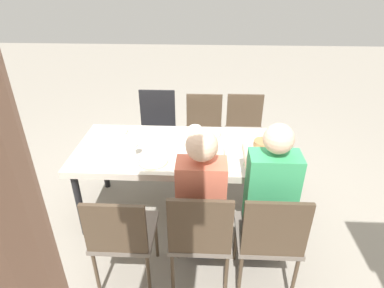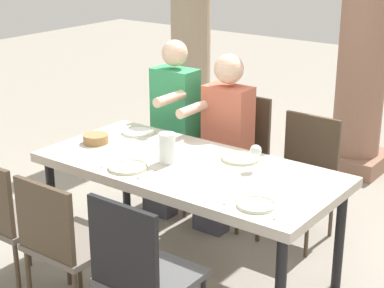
# 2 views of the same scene
# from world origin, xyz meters

# --- Properties ---
(ground_plane) EXTENTS (16.00, 16.00, 0.00)m
(ground_plane) POSITION_xyz_m (0.00, 0.00, 0.00)
(ground_plane) COLOR gray
(dining_table) EXTENTS (1.90, 0.89, 0.73)m
(dining_table) POSITION_xyz_m (0.00, 0.00, 0.67)
(dining_table) COLOR beige
(dining_table) RESTS_ON ground
(chair_west_north) EXTENTS (0.44, 0.44, 0.93)m
(chair_west_north) POSITION_xyz_m (-0.68, 0.87, 0.54)
(chair_west_north) COLOR #6A6158
(chair_west_north) RESTS_ON ground
(chair_west_south) EXTENTS (0.44, 0.44, 0.89)m
(chair_west_south) POSITION_xyz_m (-0.68, -0.86, 0.53)
(chair_west_south) COLOR #6A6158
(chair_west_south) RESTS_ON ground
(chair_mid_north) EXTENTS (0.44, 0.44, 0.93)m
(chair_mid_north) POSITION_xyz_m (-0.20, 0.87, 0.54)
(chair_mid_north) COLOR #6A6158
(chair_mid_north) RESTS_ON ground
(chair_mid_south) EXTENTS (0.44, 0.44, 0.88)m
(chair_mid_south) POSITION_xyz_m (-0.20, -0.86, 0.52)
(chair_mid_south) COLOR #6A6158
(chair_mid_south) RESTS_ON ground
(chair_east_north) EXTENTS (0.44, 0.44, 0.87)m
(chair_east_north) POSITION_xyz_m (0.36, 0.86, 0.51)
(chair_east_north) COLOR #6A6158
(chair_east_north) RESTS_ON ground
(chair_east_south) EXTENTS (0.44, 0.44, 0.93)m
(chair_east_south) POSITION_xyz_m (0.36, -0.87, 0.53)
(chair_east_south) COLOR #4F4F50
(chair_east_south) RESTS_ON ground
(diner_woman_green) EXTENTS (0.35, 0.50, 1.28)m
(diner_woman_green) POSITION_xyz_m (-0.20, 0.68, 0.69)
(diner_woman_green) COLOR #3F3F4C
(diner_woman_green) RESTS_ON ground
(diner_man_white) EXTENTS (0.35, 0.49, 1.33)m
(diner_man_white) POSITION_xyz_m (-0.67, 0.67, 0.71)
(diner_man_white) COLOR #3F3F4C
(diner_man_white) RESTS_ON ground
(stone_column_near) EXTENTS (0.54, 0.54, 2.79)m
(stone_column_near) POSITION_xyz_m (-1.72, 2.34, 1.37)
(stone_column_near) COLOR tan
(stone_column_near) RESTS_ON ground
(stone_column_centre) EXTENTS (0.56, 0.56, 3.09)m
(stone_column_centre) POSITION_xyz_m (0.14, 2.34, 1.52)
(stone_column_centre) COLOR #936B56
(stone_column_centre) RESTS_ON ground
(plate_0) EXTENTS (0.24, 0.24, 0.02)m
(plate_0) POSITION_xyz_m (-0.65, 0.28, 0.74)
(plate_0) COLOR white
(plate_0) RESTS_ON dining_table
(fork_0) EXTENTS (0.02, 0.17, 0.01)m
(fork_0) POSITION_xyz_m (-0.80, 0.28, 0.74)
(fork_0) COLOR silver
(fork_0) RESTS_ON dining_table
(spoon_0) EXTENTS (0.03, 0.17, 0.01)m
(spoon_0) POSITION_xyz_m (-0.50, 0.28, 0.74)
(spoon_0) COLOR silver
(spoon_0) RESTS_ON dining_table
(plate_1) EXTENTS (0.24, 0.24, 0.02)m
(plate_1) POSITION_xyz_m (-0.25, -0.28, 0.74)
(plate_1) COLOR silver
(plate_1) RESTS_ON dining_table
(fork_1) EXTENTS (0.03, 0.17, 0.01)m
(fork_1) POSITION_xyz_m (-0.40, -0.28, 0.74)
(fork_1) COLOR silver
(fork_1) RESTS_ON dining_table
(spoon_1) EXTENTS (0.02, 0.17, 0.01)m
(spoon_1) POSITION_xyz_m (-0.10, -0.28, 0.74)
(spoon_1) COLOR silver
(spoon_1) RESTS_ON dining_table
(plate_2) EXTENTS (0.25, 0.25, 0.02)m
(plate_2) POSITION_xyz_m (0.21, 0.27, 0.74)
(plate_2) COLOR silver
(plate_2) RESTS_ON dining_table
(wine_glass_2) EXTENTS (0.07, 0.07, 0.16)m
(wine_glass_2) POSITION_xyz_m (0.38, 0.17, 0.85)
(wine_glass_2) COLOR white
(wine_glass_2) RESTS_ON dining_table
(fork_2) EXTENTS (0.02, 0.17, 0.01)m
(fork_2) POSITION_xyz_m (0.06, 0.27, 0.74)
(fork_2) COLOR silver
(fork_2) RESTS_ON dining_table
(spoon_2) EXTENTS (0.02, 0.17, 0.01)m
(spoon_2) POSITION_xyz_m (0.36, 0.27, 0.74)
(spoon_2) COLOR silver
(spoon_2) RESTS_ON dining_table
(plate_3) EXTENTS (0.21, 0.21, 0.02)m
(plate_3) POSITION_xyz_m (0.66, -0.27, 0.74)
(plate_3) COLOR white
(plate_3) RESTS_ON dining_table
(fork_3) EXTENTS (0.02, 0.17, 0.01)m
(fork_3) POSITION_xyz_m (0.51, -0.27, 0.74)
(fork_3) COLOR silver
(fork_3) RESTS_ON dining_table
(spoon_3) EXTENTS (0.03, 0.17, 0.01)m
(spoon_3) POSITION_xyz_m (0.81, -0.27, 0.74)
(spoon_3) COLOR silver
(spoon_3) RESTS_ON dining_table
(water_pitcher) EXTENTS (0.10, 0.10, 0.19)m
(water_pitcher) POSITION_xyz_m (-0.13, -0.05, 0.82)
(water_pitcher) COLOR white
(water_pitcher) RESTS_ON dining_table
(bread_basket) EXTENTS (0.17, 0.17, 0.06)m
(bread_basket) POSITION_xyz_m (-0.74, -0.05, 0.76)
(bread_basket) COLOR #9E7547
(bread_basket) RESTS_ON dining_table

